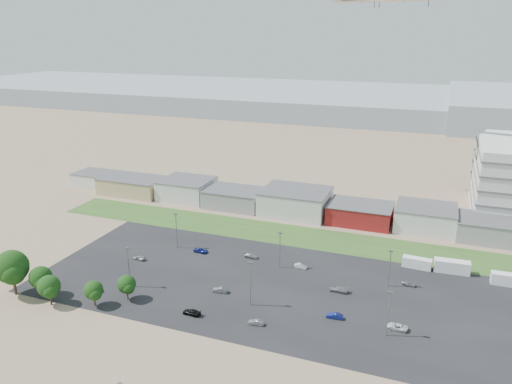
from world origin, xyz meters
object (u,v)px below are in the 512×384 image
at_px(parked_car_8, 409,284).
at_px(parked_car_1, 335,316).
at_px(parked_car_0, 397,327).
at_px(parked_car_9, 201,250).
at_px(parked_car_6, 251,256).
at_px(box_trailer_a, 417,263).
at_px(parked_car_10, 96,289).
at_px(parked_car_12, 338,289).
at_px(parked_car_11, 301,266).
at_px(parked_car_3, 192,312).
at_px(tree_far_left, 12,270).
at_px(parked_car_13, 256,322).
at_px(parked_car_5, 139,258).
at_px(parked_car_4, 220,290).

bearing_deg(parked_car_8, parked_car_1, 152.84).
distance_m(parked_car_0, parked_car_9, 58.69).
distance_m(parked_car_1, parked_car_6, 35.30).
relative_size(box_trailer_a, parked_car_1, 2.01).
distance_m(parked_car_10, parked_car_12, 57.93).
relative_size(parked_car_6, parked_car_11, 1.17).
height_order(parked_car_0, parked_car_3, parked_car_3).
distance_m(tree_far_left, parked_car_13, 58.45).
relative_size(box_trailer_a, parked_car_5, 2.04).
height_order(parked_car_1, parked_car_13, parked_car_1).
bearing_deg(parked_car_9, parked_car_11, -84.96).
height_order(parked_car_5, parked_car_12, parked_car_12).
distance_m(parked_car_5, parked_car_9, 16.84).
bearing_deg(parked_car_6, parked_car_4, -174.75).
bearing_deg(parked_car_5, parked_car_12, 99.28).
bearing_deg(parked_car_5, parked_car_4, 80.59).
height_order(parked_car_4, parked_car_12, parked_car_12).
relative_size(parked_car_3, parked_car_11, 1.21).
height_order(parked_car_8, parked_car_12, parked_car_12).
bearing_deg(parked_car_12, parked_car_5, -86.45).
distance_m(box_trailer_a, parked_car_9, 58.41).
bearing_deg(tree_far_left, parked_car_0, 11.10).
relative_size(parked_car_10, parked_car_11, 1.09).
bearing_deg(parked_car_9, box_trailer_a, -74.59).
height_order(parked_car_3, parked_car_13, parked_car_3).
distance_m(parked_car_8, parked_car_12, 17.95).
relative_size(parked_car_1, parked_car_5, 1.01).
relative_size(parked_car_4, parked_car_9, 0.91).
xyz_separation_m(parked_car_4, parked_car_5, (-27.98, 8.44, 0.00)).
xyz_separation_m(parked_car_8, parked_car_11, (-27.32, -0.23, 0.01)).
bearing_deg(parked_car_12, parked_car_4, -67.00).
xyz_separation_m(parked_car_9, parked_car_13, (27.24, -28.32, -0.01)).
distance_m(box_trailer_a, parked_car_13, 49.86).
distance_m(parked_car_9, parked_car_11, 28.89).
relative_size(parked_car_0, parked_car_13, 1.27).
bearing_deg(parked_car_11, parked_car_3, 154.99).
xyz_separation_m(parked_car_5, parked_car_12, (54.18, 1.81, 0.03)).
bearing_deg(parked_car_1, parked_car_10, -85.59).
bearing_deg(parked_car_8, parked_car_11, 97.30).
bearing_deg(parked_car_3, parked_car_1, 111.94).
xyz_separation_m(parked_car_6, parked_car_9, (-14.46, -1.78, -0.02)).
bearing_deg(box_trailer_a, parked_car_10, -146.78).
xyz_separation_m(tree_far_left, parked_car_5, (16.87, 26.27, -5.65)).
height_order(box_trailer_a, parked_car_0, box_trailer_a).
height_order(tree_far_left, parked_car_8, tree_far_left).
distance_m(parked_car_3, parked_car_8, 53.07).
distance_m(tree_far_left, parked_car_8, 94.36).
height_order(parked_car_9, parked_car_12, parked_car_12).
relative_size(box_trailer_a, parked_car_3, 1.75).
distance_m(parked_car_6, parked_car_8, 41.76).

